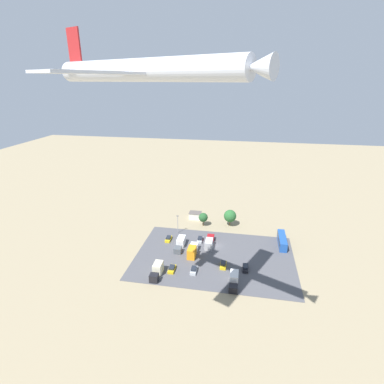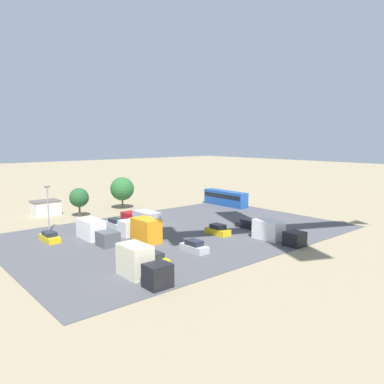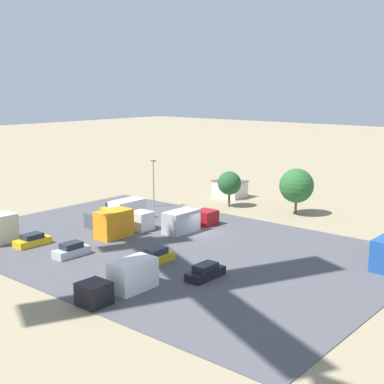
{
  "view_description": "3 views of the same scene",
  "coord_description": "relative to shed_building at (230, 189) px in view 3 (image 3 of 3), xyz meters",
  "views": [
    {
      "loc": [
        -8.15,
        94.12,
        55.96
      ],
      "look_at": [
        3.93,
        27.94,
        30.74
      ],
      "focal_mm": 28.0,
      "sensor_mm": 36.0,
      "label": 1
    },
    {
      "loc": [
        36.95,
        53.22,
        14.83
      ],
      "look_at": [
        -0.39,
        9.83,
        6.78
      ],
      "focal_mm": 35.0,
      "sensor_mm": 36.0,
      "label": 2
    },
    {
      "loc": [
        -41.61,
        51.68,
        18.52
      ],
      "look_at": [
        -2.99,
        6.14,
        6.76
      ],
      "focal_mm": 50.0,
      "sensor_mm": 36.0,
      "label": 3
    }
  ],
  "objects": [
    {
      "name": "ground_plane",
      "position": [
        -11.45,
        20.89,
        -1.44
      ],
      "size": [
        400.0,
        400.0,
        0.0
      ],
      "primitive_type": "plane",
      "color": "gray"
    },
    {
      "name": "tree_apron_mid",
      "position": [
        -4.35,
        6.1,
        2.3
      ],
      "size": [
        3.69,
        3.69,
        5.6
      ],
      "color": "brown",
      "rests_on": "ground"
    },
    {
      "name": "parked_car_5",
      "position": [
        0.79,
        38.34,
        -0.77
      ],
      "size": [
        1.86,
        4.28,
        1.42
      ],
      "rotation": [
        0.0,
        0.0,
        3.14
      ],
      "color": "gold",
      "rests_on": "ground"
    },
    {
      "name": "parked_car_2",
      "position": [
        6.6,
        20.22,
        -0.77
      ],
      "size": [
        1.76,
        4.35,
        1.43
      ],
      "rotation": [
        0.0,
        0.0,
        3.14
      ],
      "color": "gold",
      "rests_on": "ground"
    },
    {
      "name": "parked_car_4",
      "position": [
        -21.81,
        33.67,
        -0.76
      ],
      "size": [
        1.73,
        4.45,
        1.45
      ],
      "rotation": [
        0.0,
        0.0,
        3.14
      ],
      "color": "black",
      "rests_on": "ground"
    },
    {
      "name": "parked_truck_3",
      "position": [
        1.26,
        24.13,
        -0.05
      ],
      "size": [
        2.54,
        9.12,
        2.87
      ],
      "color": "#4C5156",
      "rests_on": "ground"
    },
    {
      "name": "parked_truck_0",
      "position": [
        -18.58,
        41.64,
        -0.06
      ],
      "size": [
        2.47,
        8.0,
        2.85
      ],
      "color": "black",
      "rests_on": "ground"
    },
    {
      "name": "shed_building",
      "position": [
        0.0,
        0.0,
        0.0
      ],
      "size": [
        5.16,
        4.08,
        2.87
      ],
      "color": "silver",
      "rests_on": "ground"
    },
    {
      "name": "parked_truck_2",
      "position": [
        -8.8,
        21.13,
        -0.07
      ],
      "size": [
        2.56,
        8.85,
        2.83
      ],
      "rotation": [
        0.0,
        0.0,
        3.14
      ],
      "color": "maroon",
      "rests_on": "ground"
    },
    {
      "name": "parking_lot_surface",
      "position": [
        -11.45,
        28.36,
        -1.4
      ],
      "size": [
        52.74,
        35.43,
        0.08
      ],
      "color": "#4C4C51",
      "rests_on": "ground"
    },
    {
      "name": "parked_truck_1",
      "position": [
        -3.94,
        28.38,
        0.2
      ],
      "size": [
        2.6,
        8.28,
        3.42
      ],
      "rotation": [
        0.0,
        0.0,
        3.14
      ],
      "color": "silver",
      "rests_on": "ground"
    },
    {
      "name": "tree_near_shed",
      "position": [
        -15.02,
        4.03,
        2.88
      ],
      "size": [
        5.04,
        5.04,
        6.85
      ],
      "color": "brown",
      "rests_on": "ground"
    },
    {
      "name": "light_pole_lot_centre",
      "position": [
        4.43,
        14.06,
        2.74
      ],
      "size": [
        0.9,
        0.28,
        7.36
      ],
      "color": "gray",
      "rests_on": "ground"
    },
    {
      "name": "parked_car_1",
      "position": [
        -6.08,
        37.86,
        -0.72
      ],
      "size": [
        1.77,
        4.12,
        1.54
      ],
      "color": "#ADB2B7",
      "rests_on": "ground"
    },
    {
      "name": "parked_car_3",
      "position": [
        -5.03,
        18.71,
        -0.74
      ],
      "size": [
        1.79,
        4.25,
        1.5
      ],
      "color": "#ADB2B7",
      "rests_on": "ground"
    },
    {
      "name": "parked_car_0",
      "position": [
        -14.83,
        33.45,
        -0.69
      ],
      "size": [
        1.87,
        4.07,
        1.62
      ],
      "rotation": [
        0.0,
        0.0,
        3.14
      ],
      "color": "gold",
      "rests_on": "ground"
    }
  ]
}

